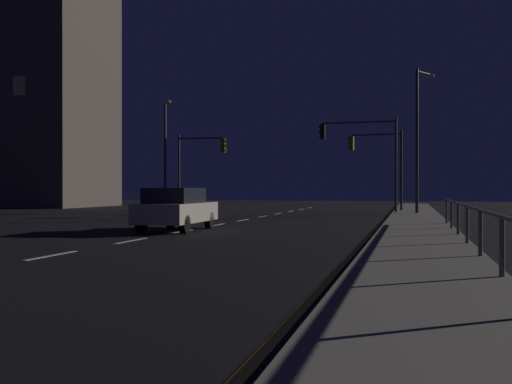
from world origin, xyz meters
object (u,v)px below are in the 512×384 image
Objects in this scene: traffic_light_far_center at (378,154)px; traffic_light_near_right at (362,145)px; building_distant at (4,44)px; traffic_light_mid_right at (200,158)px; street_lamp_median at (419,128)px; street_lamp_corner at (165,145)px; car at (176,208)px.

traffic_light_near_right is at bearing -102.43° from traffic_light_far_center.
building_distant is at bearing 171.04° from traffic_light_far_center.
traffic_light_far_center is at bearing 11.97° from traffic_light_mid_right.
street_lamp_corner is at bearing 176.48° from street_lamp_median.
traffic_light_mid_right is 0.62× the size of street_lamp_median.
street_lamp_median is at bearing -17.53° from traffic_light_near_right.
traffic_light_near_right is 1.10× the size of traffic_light_mid_right.
car is at bearing -108.16° from traffic_light_near_right.
traffic_light_far_center is at bearing 120.49° from street_lamp_median.
street_lamp_median is at bearing 60.50° from car.
traffic_light_mid_right is at bearing -19.83° from building_distant.
street_lamp_median is 0.29× the size of building_distant.
building_distant reaches higher than traffic_light_mid_right.
traffic_light_far_center is (6.19, 19.99, 3.02)m from car.
traffic_light_mid_right is 0.99× the size of traffic_light_far_center.
car is 21.15m from traffic_light_far_center.
traffic_light_near_right is at bearing -14.91° from building_distant.
car is 18.57m from traffic_light_mid_right.
traffic_light_mid_right is 25.02m from building_distant.
traffic_light_far_center is at bearing 14.01° from street_lamp_corner.
traffic_light_near_right is at bearing -4.71° from traffic_light_mid_right.
street_lamp_median reaches higher than traffic_light_mid_right.
building_distant is (-32.17, 8.56, 10.19)m from traffic_light_near_right.
building_distant is at bearing 160.17° from traffic_light_mid_right.
building_distant is at bearing 155.80° from street_lamp_corner.
traffic_light_near_right is 0.69× the size of street_lamp_median.
street_lamp_median reaches higher than traffic_light_far_center.
street_lamp_corner is 23.26m from building_distant.
building_distant is at bearing 136.69° from car.
car is 0.60× the size of street_lamp_corner.
car is at bearing -72.66° from traffic_light_mid_right.
building_distant reaches higher than traffic_light_near_right.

